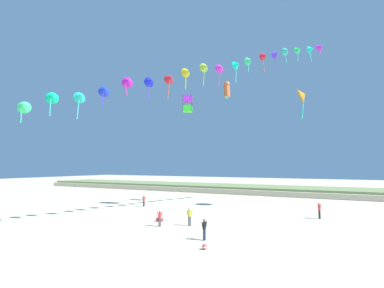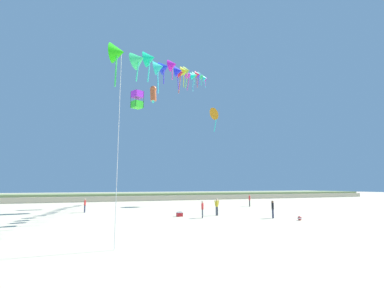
% 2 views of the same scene
% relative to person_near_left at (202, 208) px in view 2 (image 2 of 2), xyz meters
% --- Properties ---
extents(ground_plane, '(240.00, 240.00, 0.00)m').
position_rel_person_near_left_xyz_m(ground_plane, '(1.52, -5.71, -0.91)').
color(ground_plane, beige).
extents(dune_ridge, '(120.00, 13.48, 1.38)m').
position_rel_person_near_left_xyz_m(dune_ridge, '(1.52, 39.01, -0.22)').
color(dune_ridge, beige).
rests_on(dune_ridge, ground).
extents(person_near_left, '(0.32, 0.52, 1.57)m').
position_rel_person_near_left_xyz_m(person_near_left, '(0.00, 0.00, 0.00)').
color(person_near_left, '#474C56').
rests_on(person_near_left, ground).
extents(person_near_right, '(0.26, 0.56, 1.61)m').
position_rel_person_near_left_xyz_m(person_near_right, '(5.97, -2.66, 0.03)').
color(person_near_right, '#282D4C').
rests_on(person_near_right, ground).
extents(person_mid_center, '(0.61, 0.24, 1.73)m').
position_rel_person_near_left_xyz_m(person_mid_center, '(2.32, 1.58, 0.09)').
color(person_mid_center, '#474C56').
rests_on(person_mid_center, ground).
extents(person_far_left, '(0.23, 0.54, 1.56)m').
position_rel_person_near_left_xyz_m(person_far_left, '(-9.86, 10.35, -0.00)').
color(person_far_left, '#282D4C').
rests_on(person_far_left, ground).
extents(person_far_right, '(0.36, 0.58, 1.75)m').
position_rel_person_near_left_xyz_m(person_far_right, '(12.75, 11.52, 0.11)').
color(person_far_right, black).
rests_on(person_far_right, ground).
extents(kite_banner_string, '(23.17, 36.94, 24.48)m').
position_rel_person_near_left_xyz_m(kite_banner_string, '(1.30, 7.22, 16.05)').
color(kite_banner_string, '#20D911').
extents(large_kite_low_lead, '(1.62, 1.62, 2.28)m').
position_rel_person_near_left_xyz_m(large_kite_low_lead, '(-3.86, 12.16, 13.35)').
color(large_kite_low_lead, '#33D92C').
extents(large_kite_mid_trail, '(1.40, 1.41, 2.87)m').
position_rel_person_near_left_xyz_m(large_kite_mid_trail, '(-0.22, 17.70, 16.15)').
color(large_kite_mid_trail, '#CA5D30').
extents(large_kite_high_solo, '(1.85, 2.36, 4.28)m').
position_rel_person_near_left_xyz_m(large_kite_high_solo, '(10.51, 17.65, 14.08)').
color(large_kite_high_solo, '#C47812').
extents(beach_cooler, '(0.58, 0.41, 0.46)m').
position_rel_person_near_left_xyz_m(beach_cooler, '(-1.49, 2.14, -0.69)').
color(beach_cooler, red).
rests_on(beach_cooler, ground).
extents(beach_ball, '(0.36, 0.36, 0.36)m').
position_rel_person_near_left_xyz_m(beach_ball, '(7.08, -4.90, -0.73)').
color(beach_ball, red).
rests_on(beach_ball, ground).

